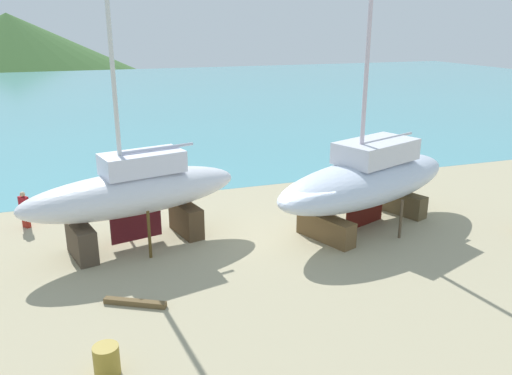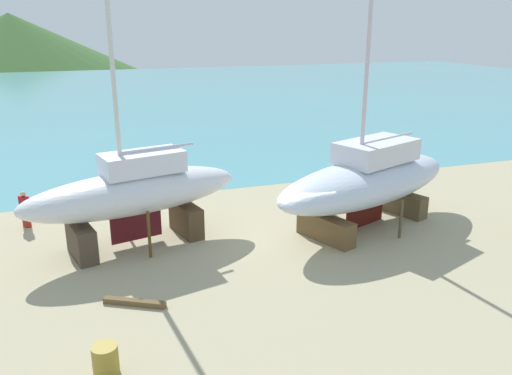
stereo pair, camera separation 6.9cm
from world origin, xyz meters
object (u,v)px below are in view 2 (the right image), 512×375
(sailboat_large_starboard, at_px, (135,192))
(worker, at_px, (25,209))
(sailboat_small_center, at_px, (368,180))
(barrel_tar_black, at_px, (106,360))

(sailboat_large_starboard, xyz_separation_m, worker, (-4.43, 3.48, -1.39))
(sailboat_small_center, xyz_separation_m, worker, (-14.20, 4.57, -1.25))
(sailboat_small_center, height_order, barrel_tar_black, sailboat_small_center)
(worker, relative_size, barrel_tar_black, 2.03)
(sailboat_large_starboard, height_order, worker, sailboat_large_starboard)
(sailboat_large_starboard, bearing_deg, barrel_tar_black, 64.19)
(sailboat_large_starboard, xyz_separation_m, sailboat_small_center, (9.78, -1.09, -0.14))
(sailboat_large_starboard, bearing_deg, sailboat_small_center, 159.93)
(sailboat_small_center, height_order, worker, sailboat_small_center)
(sailboat_large_starboard, bearing_deg, worker, -51.93)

